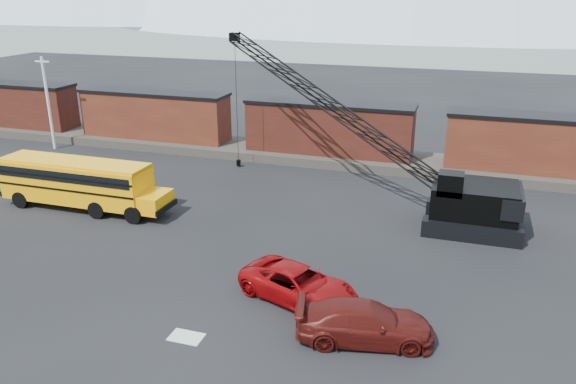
% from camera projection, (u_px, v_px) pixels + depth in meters
% --- Properties ---
extents(ground, '(160.00, 160.00, 0.00)m').
position_uv_depth(ground, '(216.00, 288.00, 26.85)').
color(ground, black).
rests_on(ground, ground).
extents(gravel_berm, '(120.00, 5.00, 0.70)m').
position_uv_depth(gravel_berm, '(328.00, 156.00, 46.36)').
color(gravel_berm, '#48423B').
rests_on(gravel_berm, ground).
extents(boxcar_west_far, '(13.70, 3.10, 4.17)m').
position_uv_depth(boxcar_west_far, '(11.00, 104.00, 54.77)').
color(boxcar_west_far, '#4B1915').
rests_on(boxcar_west_far, gravel_berm).
extents(boxcar_west_near, '(13.70, 3.10, 4.17)m').
position_uv_depth(boxcar_west_near, '(155.00, 115.00, 50.15)').
color(boxcar_west_near, '#4A1C15').
rests_on(boxcar_west_near, gravel_berm).
extents(boxcar_mid, '(13.70, 3.10, 4.17)m').
position_uv_depth(boxcar_mid, '(329.00, 128.00, 45.53)').
color(boxcar_mid, '#4B1915').
rests_on(boxcar_mid, gravel_berm).
extents(boxcar_east_near, '(13.70, 3.10, 4.17)m').
position_uv_depth(boxcar_east_near, '(542.00, 144.00, 40.90)').
color(boxcar_east_near, '#4A1C15').
rests_on(boxcar_east_near, gravel_berm).
extents(utility_pole, '(1.40, 0.24, 8.00)m').
position_uv_depth(utility_pole, '(48.00, 102.00, 48.41)').
color(utility_pole, silver).
rests_on(utility_pole, ground).
extents(snow_patch, '(1.40, 0.90, 0.02)m').
position_uv_depth(snow_patch, '(186.00, 337.00, 23.14)').
color(snow_patch, silver).
rests_on(snow_patch, ground).
extents(school_bus, '(11.65, 2.65, 3.19)m').
position_uv_depth(school_bus, '(81.00, 182.00, 35.89)').
color(school_bus, '#FDA605').
rests_on(school_bus, ground).
extents(red_pickup, '(6.23, 4.40, 1.58)m').
position_uv_depth(red_pickup, '(299.00, 284.00, 25.64)').
color(red_pickup, '#8E0609').
rests_on(red_pickup, ground).
extents(maroon_suv, '(5.97, 3.46, 1.63)m').
position_uv_depth(maroon_suv, '(365.00, 322.00, 22.71)').
color(maroon_suv, '#4D110D').
rests_on(maroon_suv, ground).
extents(crawler_crane, '(21.11, 9.56, 10.56)m').
position_uv_depth(crawler_crane, '(331.00, 106.00, 37.17)').
color(crawler_crane, black).
rests_on(crawler_crane, ground).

